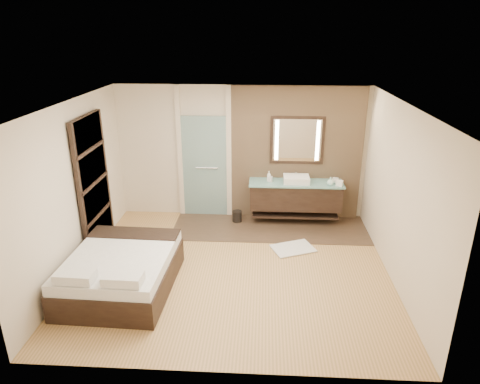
# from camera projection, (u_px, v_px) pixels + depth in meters

# --- Properties ---
(floor) EXTENTS (5.00, 5.00, 0.00)m
(floor) POSITION_uv_depth(u_px,v_px,m) (234.00, 269.00, 7.02)
(floor) COLOR olive
(floor) RESTS_ON ground
(tile_strip) EXTENTS (3.80, 1.30, 0.01)m
(tile_strip) POSITION_uv_depth(u_px,v_px,m) (270.00, 228.00, 8.48)
(tile_strip) COLOR #3C2F21
(tile_strip) RESTS_ON floor
(stone_wall) EXTENTS (2.60, 0.08, 2.70)m
(stone_wall) POSITION_uv_depth(u_px,v_px,m) (296.00, 154.00, 8.54)
(stone_wall) COLOR tan
(stone_wall) RESTS_ON floor
(vanity) EXTENTS (1.85, 0.55, 0.88)m
(vanity) POSITION_uv_depth(u_px,v_px,m) (295.00, 195.00, 8.54)
(vanity) COLOR black
(vanity) RESTS_ON stone_wall
(mirror_unit) EXTENTS (1.06, 0.04, 0.96)m
(mirror_unit) POSITION_uv_depth(u_px,v_px,m) (297.00, 140.00, 8.38)
(mirror_unit) COLOR black
(mirror_unit) RESTS_ON stone_wall
(frosted_door) EXTENTS (1.10, 0.12, 2.70)m
(frosted_door) POSITION_uv_depth(u_px,v_px,m) (205.00, 163.00, 8.70)
(frosted_door) COLOR #B5E5E4
(frosted_door) RESTS_ON floor
(shoji_partition) EXTENTS (0.06, 1.20, 2.40)m
(shoji_partition) POSITION_uv_depth(u_px,v_px,m) (94.00, 185.00, 7.28)
(shoji_partition) COLOR black
(shoji_partition) RESTS_ON floor
(bed) EXTENTS (1.55, 1.91, 0.72)m
(bed) POSITION_uv_depth(u_px,v_px,m) (121.00, 271.00, 6.41)
(bed) COLOR black
(bed) RESTS_ON floor
(bath_mat) EXTENTS (0.86, 0.74, 0.02)m
(bath_mat) POSITION_uv_depth(u_px,v_px,m) (293.00, 248.00, 7.66)
(bath_mat) COLOR silver
(bath_mat) RESTS_ON floor
(waste_bin) EXTENTS (0.24, 0.24, 0.24)m
(waste_bin) POSITION_uv_depth(u_px,v_px,m) (237.00, 217.00, 8.71)
(waste_bin) COLOR black
(waste_bin) RESTS_ON floor
(tissue_box) EXTENTS (0.15, 0.15, 0.10)m
(tissue_box) POSITION_uv_depth(u_px,v_px,m) (339.00, 183.00, 8.23)
(tissue_box) COLOR white
(tissue_box) RESTS_ON vanity
(soap_bottle_a) EXTENTS (0.10, 0.10, 0.21)m
(soap_bottle_a) POSITION_uv_depth(u_px,v_px,m) (269.00, 176.00, 8.45)
(soap_bottle_a) COLOR white
(soap_bottle_a) RESTS_ON vanity
(soap_bottle_b) EXTENTS (0.08, 0.09, 0.16)m
(soap_bottle_b) POSITION_uv_depth(u_px,v_px,m) (270.00, 178.00, 8.43)
(soap_bottle_b) COLOR #B2B2B2
(soap_bottle_b) RESTS_ON vanity
(soap_bottle_c) EXTENTS (0.13, 0.13, 0.16)m
(soap_bottle_c) POSITION_uv_depth(u_px,v_px,m) (330.00, 181.00, 8.24)
(soap_bottle_c) COLOR #BCECE4
(soap_bottle_c) RESTS_ON vanity
(cup) EXTENTS (0.16, 0.16, 0.10)m
(cup) POSITION_uv_depth(u_px,v_px,m) (335.00, 181.00, 8.37)
(cup) COLOR silver
(cup) RESTS_ON vanity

